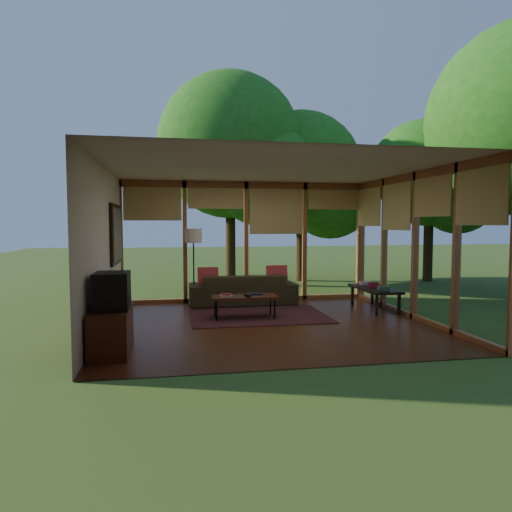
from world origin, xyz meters
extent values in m
plane|color=#572816|center=(0.00, 0.00, 0.00)|extent=(5.50, 5.50, 0.00)
plane|color=silver|center=(0.00, 0.00, 2.70)|extent=(5.50, 5.50, 0.00)
cube|color=silver|center=(-2.75, 0.00, 1.35)|extent=(0.04, 5.00, 2.70)
cube|color=silver|center=(0.00, -2.50, 1.35)|extent=(5.50, 0.04, 2.70)
cube|color=#A05C31|center=(0.00, 2.50, 1.35)|extent=(5.50, 0.12, 2.70)
cube|color=#A05C31|center=(2.75, 0.00, 1.35)|extent=(0.12, 5.00, 2.70)
plane|color=#385620|center=(8.00, 8.00, -0.01)|extent=(40.00, 40.00, 0.00)
cylinder|color=#342212|center=(0.00, 5.43, 2.56)|extent=(0.28, 0.28, 5.11)
sphere|color=#175313|center=(0.00, 5.43, 3.98)|extent=(4.13, 4.13, 4.13)
cylinder|color=#342212|center=(2.26, 5.98, 2.14)|extent=(0.28, 0.28, 4.27)
sphere|color=#175313|center=(2.26, 5.98, 3.32)|extent=(3.73, 3.73, 3.73)
cylinder|color=#342212|center=(5.83, 5.10, 2.11)|extent=(0.28, 0.28, 4.22)
sphere|color=#175313|center=(5.83, 5.10, 3.28)|extent=(3.21, 3.21, 3.21)
cube|color=maroon|center=(-0.05, 0.72, 0.01)|extent=(2.57, 1.82, 0.01)
imported|color=#342F1A|center=(-0.16, 2.00, 0.33)|extent=(2.29, 0.91, 0.67)
cube|color=maroon|center=(-0.91, 1.95, 0.60)|extent=(0.44, 0.23, 0.46)
cube|color=maroon|center=(0.59, 1.95, 0.61)|extent=(0.45, 0.24, 0.47)
cube|color=#ACA29C|center=(-0.70, 0.47, 0.44)|extent=(0.25, 0.20, 0.03)
cube|color=maroon|center=(-0.70, 0.47, 0.47)|extent=(0.19, 0.15, 0.03)
cube|color=black|center=(-0.10, 0.60, 0.44)|extent=(0.21, 0.17, 0.03)
ellipsoid|color=black|center=(-0.30, 0.42, 0.46)|extent=(0.16, 0.16, 0.07)
cube|color=#4F2515|center=(-2.47, -1.39, 0.30)|extent=(0.50, 1.00, 0.60)
cube|color=black|center=(-2.45, -1.39, 0.85)|extent=(0.45, 0.55, 0.50)
cube|color=#376151|center=(2.40, 0.52, 0.49)|extent=(0.23, 0.18, 0.08)
cube|color=maroon|center=(2.40, 0.97, 0.50)|extent=(0.23, 0.18, 0.09)
cube|color=#ACA29C|center=(2.40, 1.37, 0.49)|extent=(0.25, 0.19, 0.07)
cylinder|color=black|center=(-1.21, 2.08, 0.01)|extent=(0.26, 0.26, 0.03)
cylinder|color=black|center=(-1.21, 2.08, 0.79)|extent=(0.03, 0.03, 1.52)
cylinder|color=beige|center=(-1.21, 2.08, 1.50)|extent=(0.36, 0.36, 0.30)
cube|color=#4F2515|center=(-0.35, 0.52, 0.40)|extent=(1.20, 0.50, 0.05)
cylinder|color=black|center=(-0.88, 0.34, 0.19)|extent=(0.03, 0.03, 0.38)
cylinder|color=black|center=(0.18, 0.34, 0.19)|extent=(0.03, 0.03, 0.38)
cylinder|color=black|center=(-0.88, 0.70, 0.19)|extent=(0.03, 0.03, 0.38)
cylinder|color=black|center=(0.18, 0.70, 0.19)|extent=(0.03, 0.03, 0.38)
cube|color=black|center=(2.40, 0.92, 0.43)|extent=(0.60, 1.40, 0.05)
cube|color=black|center=(2.17, 0.32, 0.20)|extent=(0.05, 0.05, 0.40)
cube|color=black|center=(2.63, 0.32, 0.20)|extent=(0.05, 0.05, 0.40)
cube|color=black|center=(2.17, 1.52, 0.20)|extent=(0.05, 0.05, 0.40)
cube|color=black|center=(2.63, 1.52, 0.20)|extent=(0.05, 0.05, 0.40)
cube|color=black|center=(-2.72, 1.40, 1.55)|extent=(0.05, 1.35, 1.15)
cube|color=#1A6678|center=(-2.69, 1.40, 1.55)|extent=(0.02, 1.20, 1.00)
camera|label=1|loc=(-1.63, -7.72, 1.74)|focal=32.00mm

